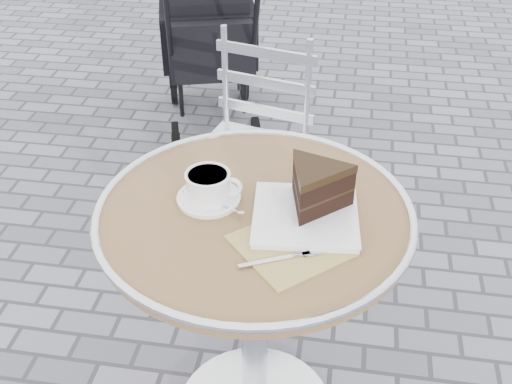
% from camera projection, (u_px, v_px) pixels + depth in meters
% --- Properties ---
extents(cafe_table, '(0.72, 0.72, 0.74)m').
position_uv_depth(cafe_table, '(255.00, 266.00, 1.52)').
color(cafe_table, silver).
rests_on(cafe_table, ground).
extents(cappuccino_set, '(0.16, 0.14, 0.07)m').
position_uv_depth(cappuccino_set, '(209.00, 189.00, 1.44)').
color(cappuccino_set, white).
rests_on(cappuccino_set, cafe_table).
extents(cake_plate_set, '(0.29, 0.37, 0.12)m').
position_uv_depth(cake_plate_set, '(313.00, 194.00, 1.38)').
color(cake_plate_set, tan).
rests_on(cake_plate_set, cafe_table).
extents(bistro_chair, '(0.44, 0.44, 0.81)m').
position_uv_depth(bistro_chair, '(258.00, 124.00, 2.23)').
color(bistro_chair, silver).
rests_on(bistro_chair, ground).
extents(baby_stroller, '(0.63, 0.96, 0.92)m').
position_uv_depth(baby_stroller, '(209.00, 42.00, 3.06)').
color(baby_stroller, black).
rests_on(baby_stroller, ground).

